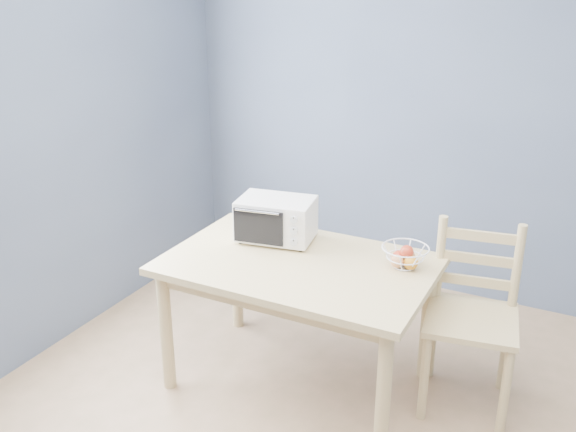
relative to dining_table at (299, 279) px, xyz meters
The scene contains 5 objects.
room 1.11m from the dining_table, 58.07° to the right, with size 4.01×4.51×2.61m.
dining_table is the anchor object (origin of this frame).
toaster_oven 0.40m from the dining_table, 142.58° to the left, with size 0.46×0.37×0.25m.
fruit_basket 0.57m from the dining_table, 19.85° to the left, with size 0.26×0.26×0.12m.
dining_chair 0.93m from the dining_table, 17.71° to the left, with size 0.53×0.53×0.98m.
Camera 1 is at (0.87, -2.00, 2.21)m, focal length 40.00 mm.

